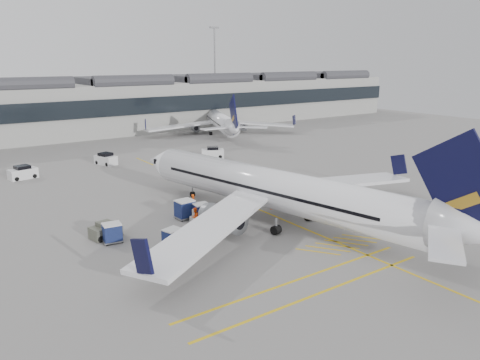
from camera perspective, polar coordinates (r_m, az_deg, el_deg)
ground at (r=43.17m, az=-3.91°, el=-7.84°), size 220.00×220.00×0.00m
terminal at (r=108.62m, az=-24.32°, el=7.85°), size 200.00×20.45×12.40m
light_masts at (r=121.73m, az=-26.86°, el=12.13°), size 113.00×0.60×25.45m
apron_markings at (r=56.20m, az=-0.50°, el=-2.43°), size 0.25×60.00×0.01m
airliner_main at (r=47.75m, az=4.70°, el=-1.32°), size 39.05×43.07×11.57m
airliner_far at (r=106.12m, az=-2.49°, el=7.22°), size 31.73×35.08×9.88m
belt_loader at (r=49.63m, az=-4.44°, el=-4.22°), size 4.20×2.62×1.67m
baggage_cart_a at (r=49.20m, az=-4.72°, el=-3.81°), size 1.82×1.55×1.79m
baggage_cart_b at (r=49.76m, az=-6.75°, el=-3.50°), size 2.04×1.72×2.03m
baggage_cart_c at (r=42.56m, az=-8.21°, el=-6.95°), size 1.96×1.76×1.73m
baggage_cart_d at (r=44.75m, az=-15.32°, el=-6.17°), size 1.90×1.63×1.83m
ramp_agent_a at (r=52.41m, az=-5.69°, el=-2.72°), size 0.78×0.80×1.85m
ramp_agent_b at (r=47.55m, az=-5.50°, el=-4.49°), size 1.18×1.15×1.92m
pushback_tug at (r=46.22m, az=-16.07°, el=-5.93°), size 3.06×2.22×1.56m
safety_cone_nose at (r=65.46m, az=-4.50°, el=0.18°), size 0.32×0.32×0.44m
safety_cone_engine at (r=52.85m, az=3.86°, el=-3.26°), size 0.41×0.41×0.57m
service_van_left at (r=72.69m, az=-24.95°, el=0.81°), size 3.98×2.51×1.90m
service_van_mid at (r=77.90m, az=-16.04°, el=2.45°), size 2.93×4.07×1.89m
service_van_right at (r=80.14m, az=-3.35°, el=3.33°), size 4.17×3.46×1.92m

